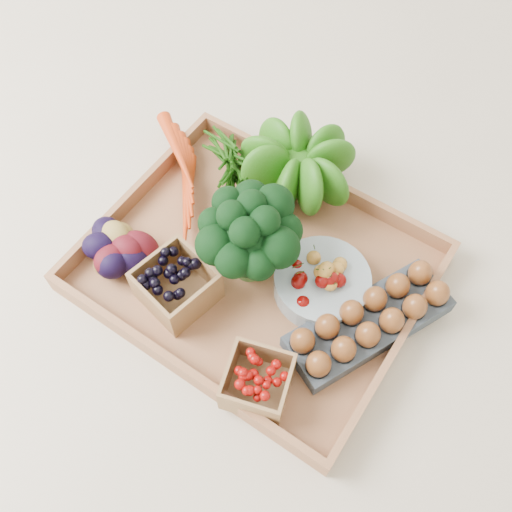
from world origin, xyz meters
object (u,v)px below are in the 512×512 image
Objects in this scene: tray at (256,271)px; egg_carton at (368,324)px; cherry_bowl at (322,283)px; broccoli at (249,250)px.

egg_carton is (0.21, 0.01, 0.02)m from tray.
cherry_bowl is at bearing -165.82° from egg_carton.
broccoli is 0.14m from cherry_bowl.
tray is at bearing -152.22° from egg_carton.
cherry_bowl is 0.58× the size of egg_carton.
broccoli is 0.60× the size of egg_carton.
tray is 3.27× the size of broccoli.
egg_carton reaches higher than tray.
tray is 0.21m from egg_carton.
broccoli is (-0.01, -0.01, 0.07)m from tray.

